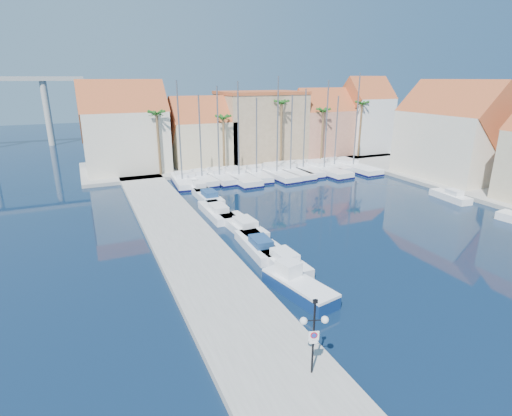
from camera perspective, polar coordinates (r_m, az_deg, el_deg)
The scene contains 36 objects.
ground at distance 27.47m, azimuth 18.24°, elevation -14.00°, with size 260.00×260.00×0.00m, color black.
quay_west at distance 34.13m, azimuth -9.08°, elevation -6.23°, with size 6.00×77.00×0.50m, color gray.
shore_north at distance 71.33m, azimuth -1.59°, elevation 6.85°, with size 54.00×16.00×0.50m, color gray.
shore_east at distance 59.64m, azimuth 31.92°, elevation 1.82°, with size 12.00×60.00×0.50m, color gray.
lamp_post at distance 19.64m, azimuth 8.29°, elevation -16.28°, with size 1.32×0.69×4.05m.
fishing_boat at distance 27.97m, azimuth 5.96°, elevation -10.86°, with size 3.10×6.15×2.06m.
motorboat_west_0 at distance 31.92m, azimuth 3.59°, elevation -7.29°, with size 2.40×6.61×1.40m.
motorboat_west_1 at distance 34.36m, azimuth 0.34°, elevation -5.34°, with size 2.34×6.58×1.40m.
motorboat_west_2 at distance 38.84m, azimuth -1.92°, elevation -2.52°, with size 2.65×7.29×1.40m.
motorboat_west_3 at distance 43.05m, azimuth -5.59°, elevation -0.50°, with size 2.21×6.88×1.40m.
motorboat_west_4 at distance 48.58m, azimuth -6.86°, elevation 1.63°, with size 2.17×6.64×1.40m.
motorboat_west_5 at distance 52.70m, azimuth -8.22°, elevation 2.89°, with size 2.23×6.14×1.40m.
motorboat_west_6 at distance 58.16m, azimuth -9.86°, elevation 4.25°, with size 2.56×6.55×1.40m.
motorboat_east_1 at distance 53.98m, azimuth 26.07°, elevation 1.56°, with size 2.14×5.41×1.40m.
sailboat_0 at distance 56.32m, azimuth -10.56°, elevation 3.90°, with size 2.79×8.32×13.90m.
sailboat_1 at distance 57.47m, azimuth -7.90°, elevation 4.28°, with size 2.89×8.54×12.03m.
sailboat_2 at distance 58.07m, azimuth -5.45°, elevation 4.52°, with size 3.09×9.05×13.16m.
sailboat_3 at distance 58.13m, azimuth -2.71°, elevation 4.56°, with size 3.40×11.29×13.77m.
sailboat_4 at distance 59.27m, azimuth -0.10°, elevation 4.86°, with size 2.76×8.89×11.58m.
sailboat_5 at distance 60.11m, azimuth 2.69°, elevation 5.04°, with size 3.57×10.80×14.43m.
sailboat_6 at distance 61.79m, azimuth 4.60°, elevation 5.32°, with size 3.73×11.26×11.79m.
sailboat_7 at distance 63.21m, azimuth 6.47°, elevation 5.58°, with size 2.79×10.15×12.67m.
sailboat_8 at distance 63.77m, azimuth 9.31°, elevation 5.56°, with size 4.09×12.05×13.88m.
sailboat_9 at distance 66.06m, azimuth 10.89°, elevation 5.93°, with size 2.59×8.33×11.56m.
sailboat_10 at distance 66.75m, azimuth 13.31°, elevation 5.88°, with size 3.78×12.12×14.92m.
building_0 at distance 64.52m, azimuth -18.22°, elevation 10.41°, with size 12.30×9.00×13.50m.
building_1 at distance 66.96m, azimuth -7.74°, elevation 10.33°, with size 10.30×8.00×11.00m.
building_2 at distance 71.59m, azimuth 0.64°, elevation 11.76°, with size 14.20×10.20×11.50m.
building_3 at distance 76.52m, azimuth 9.34°, elevation 11.64°, with size 10.30×8.00×12.00m.
building_4 at distance 80.88m, azimuth 15.26°, elevation 12.38°, with size 8.30×8.00×14.00m.
building_6 at distance 63.82m, azimuth 26.28°, elevation 9.39°, with size 9.00×14.30×13.50m.
palm_0 at distance 59.88m, azimuth -14.03°, elevation 12.71°, with size 2.60×2.60×10.15m.
palm_1 at distance 62.51m, azimuth -4.72°, elevation 12.51°, with size 2.60×2.60×9.15m.
palm_2 at distance 66.32m, azimuth 3.68°, elevation 14.48°, with size 2.60×2.60×11.15m.
palm_3 at distance 70.46m, azimuth 9.61°, elevation 13.34°, with size 2.60×2.60×9.65m.
palm_4 at distance 75.07m, azimuth 14.92°, elevation 14.00°, with size 2.60×2.60×10.65m.
Camera 1 is at (-16.54, -16.73, 14.19)m, focal length 28.00 mm.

